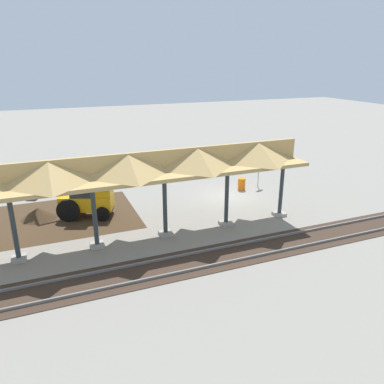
{
  "coord_description": "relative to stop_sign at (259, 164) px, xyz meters",
  "views": [
    {
      "loc": [
        11.88,
        22.72,
        9.3
      ],
      "look_at": [
        3.7,
        2.45,
        1.6
      ],
      "focal_mm": 35.0,
      "sensor_mm": 36.0,
      "label": 1
    }
  ],
  "objects": [
    {
      "name": "platform_canopy",
      "position": [
        13.19,
        5.56,
        2.34
      ],
      "size": [
        23.95,
        3.2,
        4.9
      ],
      "color": "#9E998E",
      "rests_on": "ground"
    },
    {
      "name": "dirt_work_zone",
      "position": [
        14.55,
        0.75,
        -1.83
      ],
      "size": [
        8.88,
        7.0,
        0.01
      ],
      "primitive_type": "cube",
      "color": "#42301E",
      "rests_on": "ground"
    },
    {
      "name": "dirt_mound",
      "position": [
        15.99,
        0.32,
        -1.84
      ],
      "size": [
        4.34,
        4.34,
        1.37
      ],
      "primitive_type": "cone",
      "color": "#42301E",
      "rests_on": "ground"
    },
    {
      "name": "stop_sign",
      "position": [
        0.0,
        0.0,
        0.0
      ],
      "size": [
        0.74,
        0.25,
        2.54
      ],
      "color": "gray",
      "rests_on": "ground"
    },
    {
      "name": "rail_tracks",
      "position": [
        3.28,
        8.96,
        -1.81
      ],
      "size": [
        60.0,
        2.58,
        0.15
      ],
      "color": "slate",
      "rests_on": "ground"
    },
    {
      "name": "backhoe",
      "position": [
        13.25,
        1.13,
        -0.57
      ],
      "size": [
        5.22,
        3.01,
        2.82
      ],
      "color": "orange",
      "rests_on": "ground"
    },
    {
      "name": "ground_plane",
      "position": [
        3.28,
        1.1,
        -1.84
      ],
      "size": [
        120.0,
        120.0,
        0.0
      ],
      "primitive_type": "plane",
      "color": "gray"
    },
    {
      "name": "traffic_barrel",
      "position": [
        1.57,
        0.22,
        -1.39
      ],
      "size": [
        0.56,
        0.56,
        0.9
      ],
      "primitive_type": "cylinder",
      "color": "orange",
      "rests_on": "ground"
    }
  ]
}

